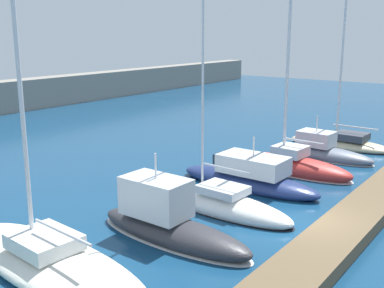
{
  "coord_description": "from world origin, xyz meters",
  "views": [
    {
      "loc": [
        -17.39,
        -6.96,
        7.98
      ],
      "look_at": [
        -0.24,
        5.67,
        2.92
      ],
      "focal_mm": 44.53,
      "sensor_mm": 36.0,
      "label": 1
    }
  ],
  "objects_px": {
    "motorboat_navy_sixth": "(248,177)",
    "sailboat_sand_ninth": "(341,143)",
    "sailboat_ivory_third": "(50,258)",
    "motorboat_charcoal_fourth": "(168,221)",
    "sailboat_white_fifth": "(215,203)",
    "motorboat_slate_eighth": "(322,151)",
    "sailboat_red_seventh": "(293,164)"
  },
  "relations": [
    {
      "from": "sailboat_sand_ninth",
      "to": "motorboat_slate_eighth",
      "type": "bearing_deg",
      "value": 92.87
    },
    {
      "from": "sailboat_sand_ninth",
      "to": "sailboat_ivory_third",
      "type": "bearing_deg",
      "value": 86.83
    },
    {
      "from": "motorboat_navy_sixth",
      "to": "sailboat_sand_ninth",
      "type": "height_order",
      "value": "sailboat_sand_ninth"
    },
    {
      "from": "sailboat_ivory_third",
      "to": "motorboat_slate_eighth",
      "type": "height_order",
      "value": "sailboat_ivory_third"
    },
    {
      "from": "sailboat_red_seventh",
      "to": "motorboat_slate_eighth",
      "type": "height_order",
      "value": "sailboat_red_seventh"
    },
    {
      "from": "sailboat_ivory_third",
      "to": "sailboat_sand_ninth",
      "type": "xyz_separation_m",
      "value": [
        23.47,
        -1.89,
        -0.11
      ]
    },
    {
      "from": "sailboat_white_fifth",
      "to": "sailboat_sand_ninth",
      "type": "distance_m",
      "value": 15.35
    },
    {
      "from": "motorboat_slate_eighth",
      "to": "motorboat_navy_sixth",
      "type": "bearing_deg",
      "value": 85.79
    },
    {
      "from": "motorboat_navy_sixth",
      "to": "motorboat_slate_eighth",
      "type": "distance_m",
      "value": 8.01
    },
    {
      "from": "motorboat_navy_sixth",
      "to": "sailboat_sand_ninth",
      "type": "distance_m",
      "value": 11.75
    },
    {
      "from": "motorboat_slate_eighth",
      "to": "sailboat_sand_ninth",
      "type": "distance_m",
      "value": 3.77
    },
    {
      "from": "sailboat_ivory_third",
      "to": "motorboat_charcoal_fourth",
      "type": "bearing_deg",
      "value": -106.17
    },
    {
      "from": "sailboat_white_fifth",
      "to": "motorboat_slate_eighth",
      "type": "bearing_deg",
      "value": -89.85
    },
    {
      "from": "motorboat_charcoal_fourth",
      "to": "sailboat_white_fifth",
      "type": "relative_size",
      "value": 0.53
    },
    {
      "from": "motorboat_charcoal_fourth",
      "to": "sailboat_red_seventh",
      "type": "relative_size",
      "value": 0.49
    },
    {
      "from": "sailboat_white_fifth",
      "to": "motorboat_slate_eighth",
      "type": "distance_m",
      "value": 11.6
    },
    {
      "from": "motorboat_navy_sixth",
      "to": "sailboat_white_fifth",
      "type": "bearing_deg",
      "value": 95.44
    },
    {
      "from": "sailboat_red_seventh",
      "to": "sailboat_sand_ninth",
      "type": "relative_size",
      "value": 1.29
    },
    {
      "from": "sailboat_red_seventh",
      "to": "motorboat_slate_eighth",
      "type": "relative_size",
      "value": 2.27
    },
    {
      "from": "motorboat_navy_sixth",
      "to": "sailboat_ivory_third",
      "type": "bearing_deg",
      "value": 85.44
    },
    {
      "from": "sailboat_white_fifth",
      "to": "sailboat_red_seventh",
      "type": "bearing_deg",
      "value": -89.64
    },
    {
      "from": "motorboat_navy_sixth",
      "to": "sailboat_red_seventh",
      "type": "distance_m",
      "value": 4.01
    },
    {
      "from": "sailboat_red_seventh",
      "to": "motorboat_slate_eighth",
      "type": "xyz_separation_m",
      "value": [
        4.0,
        -0.24,
        -0.06
      ]
    },
    {
      "from": "sailboat_ivory_third",
      "to": "sailboat_white_fifth",
      "type": "bearing_deg",
      "value": -94.86
    },
    {
      "from": "sailboat_white_fifth",
      "to": "sailboat_red_seventh",
      "type": "xyz_separation_m",
      "value": [
        7.58,
        -0.37,
        0.21
      ]
    },
    {
      "from": "sailboat_ivory_third",
      "to": "motorboat_charcoal_fourth",
      "type": "height_order",
      "value": "sailboat_ivory_third"
    },
    {
      "from": "sailboat_ivory_third",
      "to": "sailboat_sand_ninth",
      "type": "distance_m",
      "value": 23.55
    },
    {
      "from": "motorboat_charcoal_fourth",
      "to": "motorboat_slate_eighth",
      "type": "distance_m",
      "value": 15.37
    },
    {
      "from": "sailboat_sand_ninth",
      "to": "motorboat_navy_sixth",
      "type": "bearing_deg",
      "value": 87.44
    },
    {
      "from": "sailboat_white_fifth",
      "to": "motorboat_navy_sixth",
      "type": "distance_m",
      "value": 3.65
    },
    {
      "from": "sailboat_sand_ninth",
      "to": "sailboat_white_fifth",
      "type": "bearing_deg",
      "value": 89.51
    },
    {
      "from": "sailboat_ivory_third",
      "to": "motorboat_navy_sixth",
      "type": "relative_size",
      "value": 2.12
    }
  ]
}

